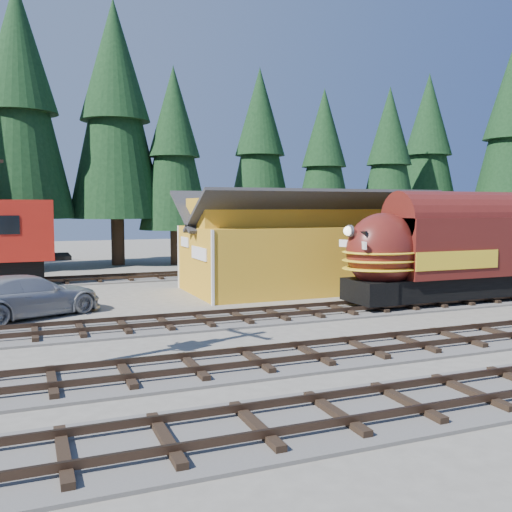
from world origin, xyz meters
name	(u,v)px	position (x,y,z in m)	size (l,w,h in m)	color
ground	(432,328)	(0.00, 0.00, 0.00)	(120.00, 120.00, 0.00)	#6B665B
track_spur	(94,280)	(-10.00, 18.00, 0.06)	(32.00, 3.20, 0.33)	#4C4947
depot	(303,234)	(0.00, 10.50, 2.96)	(12.80, 7.00, 5.30)	#C88B1C
conifer_backdrop	(306,132)	(7.41, 24.77, 10.34)	(79.18, 21.11, 17.44)	black
locomotive	(473,253)	(5.53, 4.00, 2.28)	(14.10, 2.80, 3.83)	black
pickup_truck_a	(14,295)	(-14.19, 8.71, 0.80)	(2.65, 5.76, 1.60)	black
pickup_truck_b	(28,296)	(-13.68, 7.81, 0.86)	(2.40, 5.91, 1.71)	#A3A6AA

